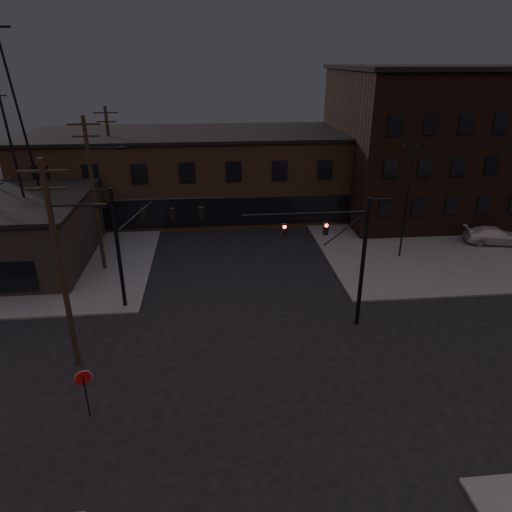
{
  "coord_description": "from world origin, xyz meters",
  "views": [
    {
      "loc": [
        -2.06,
        -18.84,
        14.99
      ],
      "look_at": [
        0.57,
        7.48,
        3.5
      ],
      "focal_mm": 32.0,
      "sensor_mm": 36.0,
      "label": 1
    }
  ],
  "objects": [
    {
      "name": "building_row",
      "position": [
        0.0,
        28.0,
        4.0
      ],
      "size": [
        40.0,
        12.0,
        8.0
      ],
      "primitive_type": "cube",
      "color": "#4A3427",
      "rests_on": "ground"
    },
    {
      "name": "sidewalk_ne",
      "position": [
        22.0,
        22.0,
        0.07
      ],
      "size": [
        30.0,
        30.0,
        0.15
      ],
      "primitive_type": "cube",
      "color": "#474744",
      "rests_on": "ground"
    },
    {
      "name": "parked_car_lot_b",
      "position": [
        22.19,
        15.86,
        0.87
      ],
      "size": [
        5.25,
        2.94,
        1.44
      ],
      "primitive_type": "imported",
      "rotation": [
        0.0,
        0.0,
        1.37
      ],
      "color": "#A4A4A6",
      "rests_on": "sidewalk_ne"
    },
    {
      "name": "parked_car_lot_a",
      "position": [
        12.83,
        21.65,
        0.82
      ],
      "size": [
        3.97,
        1.7,
        1.33
      ],
      "primitive_type": "imported",
      "rotation": [
        0.0,
        0.0,
        1.54
      ],
      "color": "black",
      "rests_on": "sidewalk_ne"
    },
    {
      "name": "stop_sign",
      "position": [
        -8.0,
        -1.99,
        1.84
      ],
      "size": [
        0.72,
        0.33,
        2.48
      ],
      "color": "black",
      "rests_on": "ground"
    },
    {
      "name": "utility_pole_near",
      "position": [
        -9.43,
        2.0,
        5.87
      ],
      "size": [
        3.7,
        0.28,
        11.0
      ],
      "color": "black",
      "rests_on": "ground"
    },
    {
      "name": "traffic_signal_far",
      "position": [
        -6.72,
        8.0,
        5.01
      ],
      "size": [
        7.12,
        0.24,
        8.0
      ],
      "color": "black",
      "rests_on": "ground"
    },
    {
      "name": "lot_light_b",
      "position": [
        19.0,
        19.0,
        5.51
      ],
      "size": [
        1.5,
        0.28,
        9.14
      ],
      "color": "black",
      "rests_on": "ground"
    },
    {
      "name": "utility_pole_far",
      "position": [
        -11.5,
        26.0,
        5.78
      ],
      "size": [
        2.2,
        0.28,
        11.0
      ],
      "color": "black",
      "rests_on": "ground"
    },
    {
      "name": "lot_light_a",
      "position": [
        13.0,
        14.0,
        5.51
      ],
      "size": [
        1.5,
        0.28,
        9.14
      ],
      "color": "black",
      "rests_on": "ground"
    },
    {
      "name": "building_right",
      "position": [
        22.0,
        26.0,
        7.0
      ],
      "size": [
        22.0,
        16.0,
        14.0
      ],
      "primitive_type": "cube",
      "color": "black",
      "rests_on": "ground"
    },
    {
      "name": "utility_pole_mid",
      "position": [
        -10.44,
        14.0,
        6.13
      ],
      "size": [
        3.7,
        0.28,
        11.5
      ],
      "color": "black",
      "rests_on": "ground"
    },
    {
      "name": "traffic_signal_near",
      "position": [
        5.36,
        4.5,
        4.93
      ],
      "size": [
        7.12,
        0.24,
        8.0
      ],
      "color": "black",
      "rests_on": "ground"
    },
    {
      "name": "ground",
      "position": [
        0.0,
        0.0,
        0.0
      ],
      "size": [
        140.0,
        140.0,
        0.0
      ],
      "primitive_type": "plane",
      "color": "black",
      "rests_on": "ground"
    },
    {
      "name": "car_crossing",
      "position": [
        3.26,
        24.4,
        0.72
      ],
      "size": [
        2.86,
        4.64,
        1.44
      ],
      "primitive_type": "imported",
      "rotation": [
        0.0,
        0.0,
        0.33
      ],
      "color": "black",
      "rests_on": "ground"
    }
  ]
}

